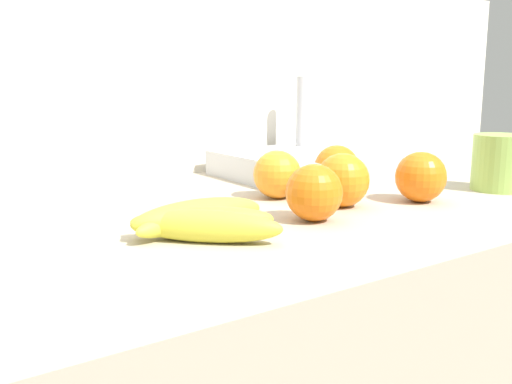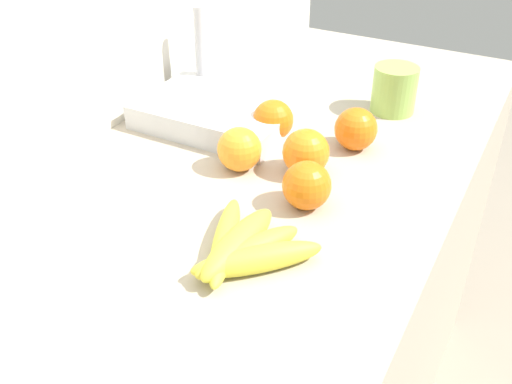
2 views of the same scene
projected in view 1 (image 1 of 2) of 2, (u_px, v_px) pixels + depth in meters
wall_back at (141, 298)px, 1.18m from camera, size 2.13×0.06×1.30m
banana_bunch at (200, 220)px, 0.70m from camera, size 0.20×0.19×0.04m
orange_back_left at (342, 180)px, 0.86m from camera, size 0.08×0.08×0.08m
orange_center at (337, 167)px, 0.99m from camera, size 0.08×0.08×0.08m
orange_back_right at (421, 177)px, 0.89m from camera, size 0.08×0.08×0.08m
orange_front at (277, 174)px, 0.92m from camera, size 0.08×0.08×0.08m
orange_far_right at (314, 193)px, 0.77m from camera, size 0.08×0.08×0.08m
sink_basin at (334, 162)px, 1.15m from camera, size 0.42×0.30×0.19m
mug at (499, 163)px, 0.98m from camera, size 0.09×0.09×0.09m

